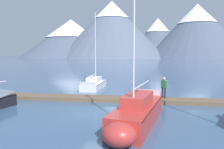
% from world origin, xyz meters
% --- Properties ---
extents(ground_plane, '(700.00, 700.00, 0.00)m').
position_xyz_m(ground_plane, '(0.00, 0.00, 0.00)').
color(ground_plane, '#38567A').
extents(mountain_west_summit, '(93.46, 93.46, 36.07)m').
position_xyz_m(mountain_west_summit, '(-62.76, 189.62, 19.05)').
color(mountain_west_summit, '#4C566B').
rests_on(mountain_west_summit, ground).
extents(mountain_central_massif, '(95.60, 95.60, 49.95)m').
position_xyz_m(mountain_central_massif, '(-22.92, 181.60, 25.50)').
color(mountain_central_massif, slate).
rests_on(mountain_central_massif, ground).
extents(mountain_shoulder_ridge, '(61.53, 61.53, 37.54)m').
position_xyz_m(mountain_shoulder_ridge, '(18.35, 202.01, 19.29)').
color(mountain_shoulder_ridge, '#4C566B').
rests_on(mountain_shoulder_ridge, ground).
extents(mountain_east_summit, '(87.52, 87.52, 46.39)m').
position_xyz_m(mountain_east_summit, '(50.03, 185.93, 23.91)').
color(mountain_east_summit, '#4C566B').
rests_on(mountain_east_summit, ground).
extents(dock, '(23.47, 2.30, 0.30)m').
position_xyz_m(dock, '(0.00, 4.00, 0.14)').
color(dock, brown).
rests_on(dock, ground).
extents(sailboat_second_berth, '(2.03, 6.32, 8.53)m').
position_xyz_m(sailboat_second_berth, '(-2.56, 10.61, 0.51)').
color(sailboat_second_berth, silver).
rests_on(sailboat_second_berth, ground).
extents(sailboat_mid_dock_port, '(3.17, 7.36, 9.18)m').
position_xyz_m(sailboat_mid_dock_port, '(2.38, -2.12, 0.69)').
color(sailboat_mid_dock_port, '#B2332D').
rests_on(sailboat_mid_dock_port, ground).
extents(person_on_dock, '(0.45, 0.44, 1.69)m').
position_xyz_m(person_on_dock, '(4.47, 4.29, 1.26)').
color(person_on_dock, '#232328').
rests_on(person_on_dock, dock).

